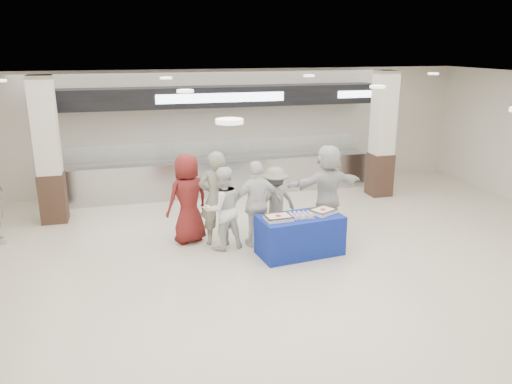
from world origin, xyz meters
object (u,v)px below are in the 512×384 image
object	(u,v)px
sheet_cake_left	(278,217)
civilian_maroon	(188,199)
chef_short	(257,204)
display_table	(300,235)
sheet_cake_right	(323,211)
chef_tall	(222,208)
civilian_white	(327,187)
soldier_b	(275,202)
soldier_a	(216,199)
cupcake_tray	(301,215)

from	to	relation	value
sheet_cake_left	civilian_maroon	world-z (taller)	civilian_maroon
sheet_cake_left	chef_short	distance (m)	0.75
display_table	chef_short	world-z (taller)	chef_short
display_table	sheet_cake_right	size ratio (longest dim) A/B	2.76
chef_tall	civilian_white	xyz separation A→B (m)	(2.35, 0.49, 0.11)
soldier_b	chef_tall	bearing A→B (deg)	6.86
sheet_cake_left	civilian_maroon	distance (m)	1.94
chef_tall	soldier_a	bearing A→B (deg)	-88.01
civilian_maroon	chef_short	xyz separation A→B (m)	(1.27, -0.53, -0.05)
civilian_maroon	chef_tall	size ratio (longest dim) A/B	1.10
display_table	civilian_white	bearing A→B (deg)	41.40
sheet_cake_left	cupcake_tray	size ratio (longest dim) A/B	1.08
cupcake_tray	civilian_maroon	world-z (taller)	civilian_maroon
display_table	civilian_white	world-z (taller)	civilian_white
display_table	sheet_cake_right	world-z (taller)	sheet_cake_right
cupcake_tray	chef_tall	world-z (taller)	chef_tall
civilian_white	sheet_cake_right	bearing A→B (deg)	58.03
chef_tall	chef_short	size ratio (longest dim) A/B	0.96
soldier_a	soldier_b	xyz separation A→B (m)	(1.23, 0.14, -0.21)
sheet_cake_left	soldier_a	xyz separation A→B (m)	(-0.96, 0.97, 0.14)
display_table	civilian_maroon	size ratio (longest dim) A/B	0.87
sheet_cake_left	soldier_a	distance (m)	1.37
civilian_maroon	sheet_cake_right	bearing A→B (deg)	132.41
soldier_a	cupcake_tray	bearing A→B (deg)	155.39
civilian_maroon	civilian_white	size ratio (longest dim) A/B	0.97
chef_short	soldier_a	bearing A→B (deg)	-21.87
civilian_maroon	chef_tall	distance (m)	0.80
chef_tall	soldier_b	xyz separation A→B (m)	(1.16, 0.38, -0.08)
display_table	sheet_cake_left	bearing A→B (deg)	-176.56
sheet_cake_right	soldier_a	world-z (taller)	soldier_a
chef_tall	civilian_maroon	bearing A→B (deg)	-56.05
display_table	cupcake_tray	bearing A→B (deg)	-104.67
sheet_cake_left	display_table	bearing A→B (deg)	10.33
chef_tall	soldier_b	distance (m)	1.23
chef_tall	chef_short	world-z (taller)	chef_short
display_table	chef_short	bearing A→B (deg)	129.03
display_table	civilian_maroon	bearing A→B (deg)	141.81
civilian_maroon	soldier_b	bearing A→B (deg)	152.64
display_table	chef_short	xyz separation A→B (m)	(-0.66, 0.64, 0.47)
display_table	cupcake_tray	distance (m)	0.41
civilian_maroon	civilian_white	distance (m)	2.94
soldier_a	display_table	bearing A→B (deg)	156.97
chef_tall	soldier_b	size ratio (longest dim) A/B	1.11
display_table	soldier_a	size ratio (longest dim) A/B	0.83
soldier_a	chef_tall	bearing A→B (deg)	114.82
soldier_a	sheet_cake_left	bearing A→B (deg)	143.71
sheet_cake_left	soldier_b	bearing A→B (deg)	76.12
display_table	soldier_b	world-z (taller)	soldier_b
cupcake_tray	soldier_a	bearing A→B (deg)	146.38
soldier_a	soldier_b	distance (m)	1.25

